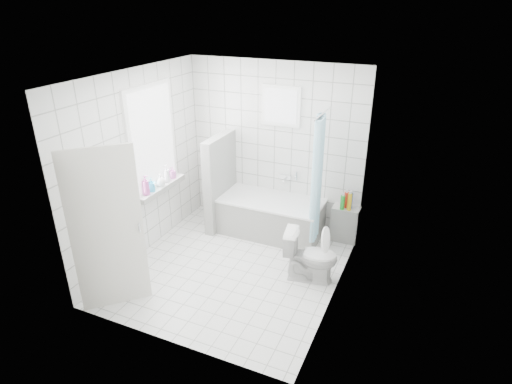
% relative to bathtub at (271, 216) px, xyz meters
% --- Properties ---
extents(ground, '(3.00, 3.00, 0.00)m').
position_rel_bathtub_xyz_m(ground, '(-0.11, -1.12, -0.29)').
color(ground, white).
rests_on(ground, ground).
extents(ceiling, '(3.00, 3.00, 0.00)m').
position_rel_bathtub_xyz_m(ceiling, '(-0.11, -1.12, 2.31)').
color(ceiling, white).
rests_on(ceiling, ground).
extents(wall_back, '(2.80, 0.02, 2.60)m').
position_rel_bathtub_xyz_m(wall_back, '(-0.11, 0.38, 1.01)').
color(wall_back, white).
rests_on(wall_back, ground).
extents(wall_front, '(2.80, 0.02, 2.60)m').
position_rel_bathtub_xyz_m(wall_front, '(-0.11, -2.62, 1.01)').
color(wall_front, white).
rests_on(wall_front, ground).
extents(wall_left, '(0.02, 3.00, 2.60)m').
position_rel_bathtub_xyz_m(wall_left, '(-1.51, -1.12, 1.01)').
color(wall_left, white).
rests_on(wall_left, ground).
extents(wall_right, '(0.02, 3.00, 2.60)m').
position_rel_bathtub_xyz_m(wall_right, '(1.29, -1.12, 1.01)').
color(wall_right, white).
rests_on(wall_right, ground).
extents(window_left, '(0.01, 0.90, 1.40)m').
position_rel_bathtub_xyz_m(window_left, '(-1.46, -0.82, 1.31)').
color(window_left, white).
rests_on(window_left, wall_left).
extents(window_back, '(0.50, 0.01, 0.50)m').
position_rel_bathtub_xyz_m(window_back, '(-0.01, 0.33, 1.66)').
color(window_back, white).
rests_on(window_back, wall_back).
extents(window_sill, '(0.18, 1.02, 0.08)m').
position_rel_bathtub_xyz_m(window_sill, '(-1.42, -0.82, 0.57)').
color(window_sill, white).
rests_on(window_sill, wall_left).
extents(door, '(0.60, 0.59, 2.00)m').
position_rel_bathtub_xyz_m(door, '(-1.08, -2.32, 0.71)').
color(door, silver).
rests_on(door, ground).
extents(bathtub, '(1.57, 0.77, 0.58)m').
position_rel_bathtub_xyz_m(bathtub, '(0.00, 0.00, 0.00)').
color(bathtub, white).
rests_on(bathtub, ground).
extents(partition_wall, '(0.15, 0.85, 1.50)m').
position_rel_bathtub_xyz_m(partition_wall, '(-0.85, -0.05, 0.46)').
color(partition_wall, white).
rests_on(partition_wall, ground).
extents(tiled_ledge, '(0.40, 0.24, 0.55)m').
position_rel_bathtub_xyz_m(tiled_ledge, '(1.11, 0.25, -0.02)').
color(tiled_ledge, white).
rests_on(tiled_ledge, ground).
extents(toilet, '(0.74, 0.50, 0.70)m').
position_rel_bathtub_xyz_m(toilet, '(0.92, -0.91, 0.06)').
color(toilet, white).
rests_on(toilet, ground).
extents(curtain_rod, '(0.02, 0.80, 0.02)m').
position_rel_bathtub_xyz_m(curtain_rod, '(0.73, -0.02, 1.71)').
color(curtain_rod, silver).
rests_on(curtain_rod, wall_back).
extents(shower_curtain, '(0.14, 0.48, 1.78)m').
position_rel_bathtub_xyz_m(shower_curtain, '(0.73, -0.16, 0.81)').
color(shower_curtain, '#46ABCE').
rests_on(shower_curtain, curtain_rod).
extents(tub_faucet, '(0.18, 0.06, 0.06)m').
position_rel_bathtub_xyz_m(tub_faucet, '(0.10, 0.33, 0.56)').
color(tub_faucet, silver).
rests_on(tub_faucet, wall_back).
extents(sill_bottles, '(0.19, 0.78, 0.28)m').
position_rel_bathtub_xyz_m(sill_bottles, '(-1.41, -0.89, 0.72)').
color(sill_bottles, '#CB65B9').
rests_on(sill_bottles, window_sill).
extents(ledge_bottles, '(0.16, 0.15, 0.26)m').
position_rel_bathtub_xyz_m(ledge_bottles, '(1.11, 0.23, 0.38)').
color(ledge_bottles, gold).
rests_on(ledge_bottles, tiled_ledge).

